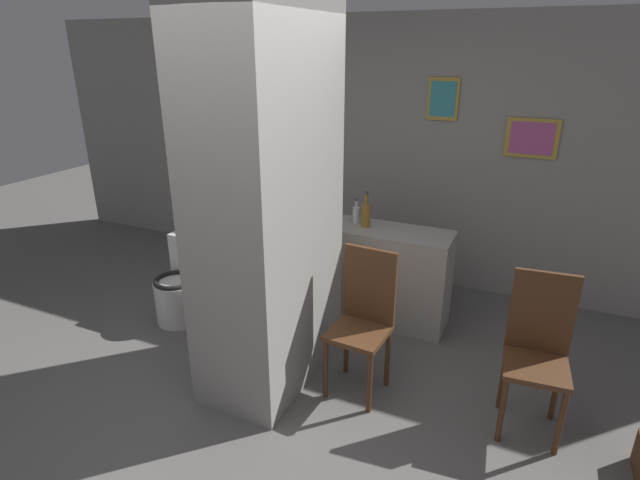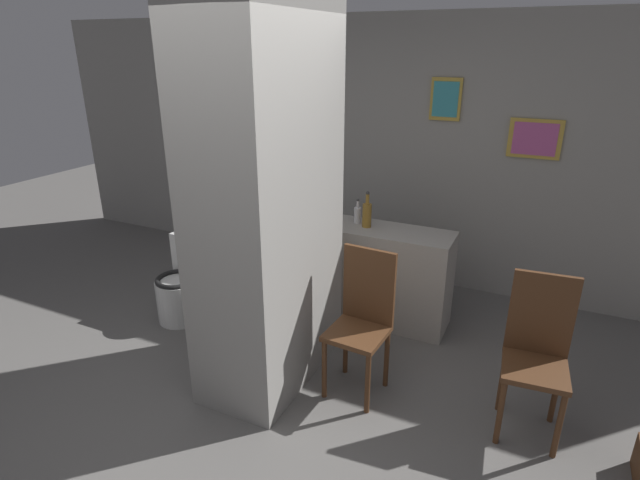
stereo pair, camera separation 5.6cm
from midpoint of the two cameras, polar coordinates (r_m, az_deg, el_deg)
ground_plane at (r=3.57m, az=-9.65°, el=-19.24°), size 14.00×14.00×0.00m
wall_back at (r=5.17m, az=6.36°, el=10.04°), size 8.00×0.09×2.60m
pillar_center at (r=3.37m, az=-5.55°, el=3.85°), size 0.64×1.16×2.60m
counter_shelf at (r=4.45m, az=6.40°, el=-3.80°), size 1.35×0.44×0.86m
toilet at (r=4.63m, az=-15.06°, el=-4.96°), size 0.39×0.55×0.74m
chair_near_pillar at (r=3.49m, az=5.31°, el=-8.75°), size 0.41×0.41×1.04m
chair_by_doorway at (r=3.42m, az=23.97°, el=-11.40°), size 0.41×0.41×1.04m
bicycle at (r=4.88m, az=-2.18°, el=-2.61°), size 1.71×0.42×0.67m
bottle_tall at (r=4.26m, az=5.76°, el=2.98°), size 0.08×0.08×0.32m
bottle_short at (r=4.37m, az=4.68°, el=2.98°), size 0.06×0.06×0.22m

